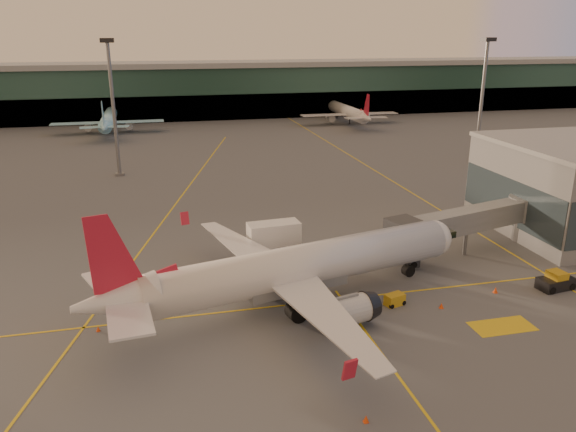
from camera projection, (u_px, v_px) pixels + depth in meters
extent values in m
plane|color=#4C4F54|center=(309.00, 328.00, 53.01)|extent=(600.00, 600.00, 0.00)
cube|color=yellow|center=(296.00, 304.00, 57.63)|extent=(80.00, 0.25, 0.01)
cube|color=yellow|center=(177.00, 202.00, 92.38)|extent=(31.30, 115.98, 0.01)
cube|color=yellow|center=(355.00, 158.00, 124.33)|extent=(0.25, 160.00, 0.01)
cube|color=yellow|center=(392.00, 368.00, 46.73)|extent=(0.25, 30.00, 0.01)
cube|color=yellow|center=(502.00, 326.00, 53.30)|extent=(6.00, 3.00, 0.01)
cube|color=#19382D|center=(192.00, 93.00, 181.73)|extent=(400.00, 18.00, 16.00)
cube|color=gray|center=(191.00, 64.00, 178.98)|extent=(400.00, 20.00, 1.60)
cube|color=black|center=(195.00, 108.00, 175.12)|extent=(400.00, 1.00, 8.00)
cube|color=slate|center=(568.00, 190.00, 77.07)|extent=(18.00, 22.00, 12.00)
cube|color=#2D3D47|center=(510.00, 201.00, 75.40)|extent=(0.30, 21.60, 6.00)
cube|color=gray|center=(576.00, 144.00, 75.10)|extent=(18.40, 22.40, 0.60)
cylinder|color=slate|center=(114.00, 111.00, 105.67)|extent=(0.70, 0.70, 25.00)
cube|color=black|center=(107.00, 40.00, 101.71)|extent=(2.40, 2.40, 0.80)
cube|color=slate|center=(120.00, 174.00, 109.49)|extent=(1.60, 1.60, 0.50)
cylinder|color=slate|center=(482.00, 102.00, 118.58)|extent=(0.70, 0.70, 25.00)
cube|color=black|center=(488.00, 39.00, 114.62)|extent=(2.40, 2.40, 0.80)
cube|color=slate|center=(476.00, 159.00, 122.39)|extent=(1.60, 1.60, 0.50)
cylinder|color=silver|center=(305.00, 265.00, 56.51)|extent=(33.37, 12.21, 4.28)
sphere|color=silver|center=(433.00, 238.00, 63.81)|extent=(4.19, 4.19, 4.19)
cube|color=black|center=(441.00, 232.00, 64.18)|extent=(2.54, 3.16, 0.75)
cone|color=silver|center=(115.00, 301.00, 48.22)|extent=(8.08, 5.71, 4.06)
cube|color=silver|center=(129.00, 317.00, 45.28)|extent=(4.16, 7.23, 0.21)
cylinder|color=silver|center=(346.00, 311.00, 52.12)|extent=(5.01, 3.78, 2.78)
cylinder|color=black|center=(296.00, 311.00, 54.13)|extent=(2.23, 1.92, 1.93)
cylinder|color=black|center=(296.00, 306.00, 53.95)|extent=(0.39, 0.39, 1.18)
cube|color=silver|center=(111.00, 283.00, 51.44)|extent=(5.79, 7.70, 0.21)
cylinder|color=silver|center=(283.00, 263.00, 63.08)|extent=(5.01, 3.78, 2.78)
cylinder|color=black|center=(271.00, 289.00, 58.82)|extent=(2.23, 1.92, 1.93)
cylinder|color=black|center=(271.00, 284.00, 58.64)|extent=(0.39, 0.39, 1.18)
cube|color=slate|center=(294.00, 280.00, 56.41)|extent=(11.08, 5.88, 1.71)
cylinder|color=black|center=(408.00, 270.00, 63.42)|extent=(1.51, 1.16, 1.35)
cube|color=slate|center=(468.00, 220.00, 69.10)|extent=(20.77, 8.06, 2.70)
cube|color=#2D3035|center=(403.00, 232.00, 64.98)|extent=(4.18, 4.18, 3.00)
cube|color=#2D3035|center=(410.00, 255.00, 67.20)|extent=(1.60, 2.40, 2.40)
cylinder|color=black|center=(414.00, 265.00, 66.43)|extent=(0.80, 0.40, 0.80)
cylinder|color=black|center=(406.00, 258.00, 68.46)|extent=(0.80, 0.40, 0.80)
cylinder|color=slate|center=(465.00, 242.00, 70.02)|extent=(0.50, 0.50, 3.28)
cylinder|color=slate|center=(525.00, 208.00, 73.89)|extent=(4.40, 4.40, 3.00)
cylinder|color=slate|center=(522.00, 229.00, 74.81)|extent=(2.40, 2.40, 3.28)
cube|color=red|center=(277.00, 254.00, 68.63)|extent=(3.62, 2.83, 1.61)
cube|color=silver|center=(274.00, 235.00, 67.75)|extent=(6.41, 3.14, 3.01)
cylinder|color=black|center=(264.00, 262.00, 67.00)|extent=(0.99, 0.45, 0.97)
cylinder|color=black|center=(295.00, 258.00, 68.13)|extent=(0.99, 0.45, 0.97)
cube|color=#BE9117|center=(395.00, 300.00, 57.31)|extent=(2.24, 1.72, 1.19)
cylinder|color=black|center=(392.00, 306.00, 56.63)|extent=(0.55, 0.38, 0.50)
cylinder|color=black|center=(404.00, 303.00, 57.40)|extent=(0.55, 0.38, 0.50)
cube|color=black|center=(556.00, 283.00, 60.96)|extent=(4.13, 2.55, 1.26)
cube|color=#BE9117|center=(557.00, 276.00, 60.69)|extent=(1.83, 2.03, 1.03)
cylinder|color=black|center=(552.00, 291.00, 59.75)|extent=(0.84, 0.45, 0.80)
cylinder|color=black|center=(572.00, 287.00, 60.68)|extent=(0.84, 0.45, 0.80)
cone|color=#EB430C|center=(495.00, 290.00, 60.09)|extent=(0.50, 0.50, 0.64)
cube|color=#EB430C|center=(495.00, 292.00, 60.18)|extent=(0.43, 0.43, 0.03)
cone|color=#EB430C|center=(98.00, 329.00, 52.37)|extent=(0.39, 0.39, 0.49)
cube|color=#EB430C|center=(98.00, 331.00, 52.44)|extent=(0.33, 0.33, 0.03)
cone|color=#EB430C|center=(366.00, 419.00, 40.13)|extent=(0.44, 0.44, 0.56)
cube|color=#EB430C|center=(366.00, 422.00, 40.21)|extent=(0.38, 0.38, 0.03)
cone|color=#EB430C|center=(441.00, 306.00, 56.72)|extent=(0.46, 0.46, 0.58)
cube|color=#EB430C|center=(441.00, 308.00, 56.80)|extent=(0.39, 0.39, 0.03)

